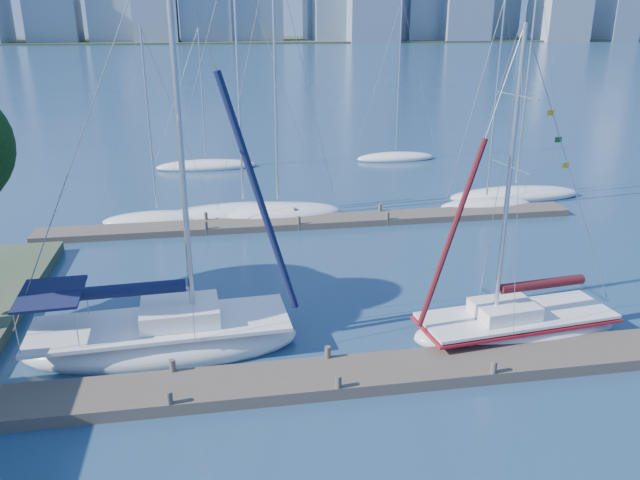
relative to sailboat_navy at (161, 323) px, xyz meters
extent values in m
plane|color=navy|center=(5.45, -2.98, -1.07)|extent=(700.00, 700.00, 0.00)
cube|color=brown|center=(5.45, -2.98, -0.87)|extent=(26.00, 2.00, 0.40)
cube|color=brown|center=(7.45, 13.02, -0.89)|extent=(30.00, 1.80, 0.36)
cube|color=#38472D|center=(5.45, 317.02, -1.07)|extent=(800.00, 100.00, 1.50)
ellipsoid|color=white|center=(0.00, 0.00, -0.79)|extent=(9.53, 3.55, 1.65)
cube|color=white|center=(0.00, 0.00, -0.03)|extent=(8.83, 3.27, 0.13)
cube|color=white|center=(0.66, 0.03, 0.36)|extent=(2.73, 2.13, 0.60)
cylinder|color=silver|center=(1.09, 0.06, 6.45)|extent=(0.20, 0.20, 12.84)
cylinder|color=silver|center=(-1.13, -0.06, 1.24)|extent=(4.45, 0.34, 0.11)
cylinder|color=#101337|center=(-1.13, -0.06, 1.35)|extent=(4.11, 0.65, 0.44)
cube|color=#101337|center=(-3.38, -0.17, 1.46)|extent=(2.11, 2.71, 0.09)
ellipsoid|color=white|center=(12.57, -1.07, -0.85)|extent=(7.89, 3.34, 1.34)
cube|color=white|center=(12.57, -1.07, -0.22)|extent=(7.31, 3.08, 0.11)
cube|color=white|center=(12.03, -1.13, 0.10)|extent=(2.32, 1.86, 0.49)
cylinder|color=silver|center=(11.68, -1.17, 4.80)|extent=(0.16, 0.16, 9.96)
cylinder|color=silver|center=(13.48, -0.97, 0.81)|extent=(3.62, 0.49, 0.09)
cylinder|color=#4B1016|center=(13.48, -0.97, 0.90)|extent=(3.36, 0.72, 0.36)
cube|color=maroon|center=(12.57, -1.07, -0.37)|extent=(7.48, 3.19, 0.09)
ellipsoid|color=white|center=(-1.26, 14.85, -0.89)|extent=(6.14, 2.14, 0.96)
cylinder|color=silver|center=(-1.26, 14.85, 4.67)|extent=(0.10, 0.10, 9.72)
ellipsoid|color=white|center=(3.60, 15.11, -0.85)|extent=(9.42, 4.50, 1.23)
cylinder|color=silver|center=(3.60, 15.11, 6.84)|extent=(0.13, 0.13, 13.60)
ellipsoid|color=white|center=(5.57, 14.64, -0.84)|extent=(7.89, 5.03, 1.26)
cylinder|color=silver|center=(5.57, 14.64, 6.91)|extent=(0.14, 0.14, 13.66)
ellipsoid|color=white|center=(18.23, 14.34, -0.89)|extent=(6.04, 3.05, 0.96)
cylinder|color=silver|center=(18.23, 14.34, 5.38)|extent=(0.10, 0.10, 11.16)
ellipsoid|color=white|center=(21.01, 16.19, -0.86)|extent=(9.01, 5.36, 1.13)
cylinder|color=silver|center=(21.01, 16.19, 6.34)|extent=(0.12, 0.12, 12.76)
ellipsoid|color=white|center=(1.44, 28.10, -0.88)|extent=(7.87, 3.50, 1.01)
cylinder|color=silver|center=(1.44, 28.10, 4.55)|extent=(0.11, 0.11, 9.40)
ellipsoid|color=white|center=(16.68, 28.61, -0.90)|extent=(6.71, 3.54, 0.95)
cylinder|color=silver|center=(16.68, 28.61, 5.55)|extent=(0.10, 0.10, 11.51)
cube|color=#7E8FA3|center=(-20.49, 281.95, 16.42)|extent=(18.84, 19.81, 34.98)
cube|color=#7E8FA3|center=(199.94, 276.08, 17.42)|extent=(13.87, 21.38, 36.97)
camera|label=1|loc=(2.17, -19.85, 9.92)|focal=35.00mm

